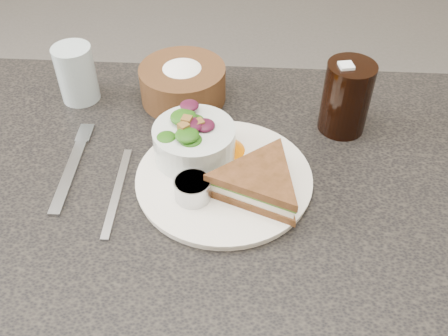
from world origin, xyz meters
TOP-DOWN VIEW (x-y plane):
  - dining_table at (0.00, 0.00)m, footprint 1.00×0.70m
  - dinner_plate at (0.05, 0.01)m, footprint 0.28×0.28m
  - sandwich at (0.11, -0.03)m, footprint 0.22×0.22m
  - salad_bowl at (-0.00, 0.05)m, footprint 0.14×0.14m
  - dressing_ramekin at (0.01, -0.04)m, footprint 0.07×0.07m
  - orange_wedge at (0.05, 0.07)m, footprint 0.10×0.10m
  - fork at (-0.20, 0.01)m, footprint 0.02×0.19m
  - knife at (-0.12, -0.03)m, footprint 0.02×0.20m
  - bread_basket at (-0.04, 0.23)m, footprint 0.21×0.21m
  - cola_glass at (0.25, 0.16)m, footprint 0.10×0.10m
  - water_glass at (-0.24, 0.22)m, footprint 0.08×0.08m

SIDE VIEW (x-z plane):
  - dining_table at x=0.00m, z-range 0.00..0.75m
  - knife at x=-0.12m, z-range 0.75..0.75m
  - fork at x=-0.20m, z-range 0.75..0.76m
  - dinner_plate at x=0.05m, z-range 0.75..0.76m
  - orange_wedge at x=0.05m, z-range 0.76..0.79m
  - dressing_ramekin at x=0.01m, z-range 0.76..0.80m
  - sandwich at x=0.11m, z-range 0.76..0.81m
  - bread_basket at x=-0.04m, z-range 0.75..0.84m
  - salad_bowl at x=0.00m, z-range 0.76..0.84m
  - water_glass at x=-0.24m, z-range 0.75..0.86m
  - cola_glass at x=0.25m, z-range 0.75..0.89m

